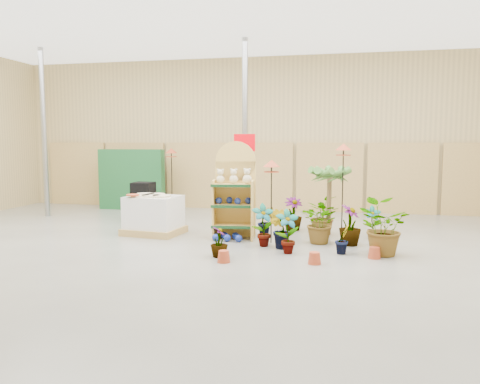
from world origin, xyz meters
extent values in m
cube|color=slate|center=(0.00, 0.00, -0.05)|extent=(15.00, 12.00, 0.10)
cube|color=tan|center=(0.00, 6.05, 2.25)|extent=(15.00, 0.10, 4.50)
cylinder|color=gray|center=(-5.50, 3.50, 2.25)|extent=(0.14, 0.14, 4.50)
cylinder|color=gray|center=(0.00, 3.50, 2.25)|extent=(0.14, 0.14, 4.50)
cube|color=#A38147|center=(-6.00, 5.92, 1.00)|extent=(1.90, 0.06, 2.00)
cube|color=#A38147|center=(-4.00, 5.92, 1.00)|extent=(1.90, 0.06, 2.00)
cube|color=#A38147|center=(-2.00, 5.92, 1.00)|extent=(1.90, 0.06, 2.00)
cube|color=#A38147|center=(0.00, 5.92, 1.00)|extent=(1.90, 0.06, 2.00)
cube|color=#A38147|center=(2.00, 5.92, 1.00)|extent=(1.90, 0.06, 2.00)
cube|color=#A38147|center=(4.00, 5.92, 1.00)|extent=(1.90, 0.06, 2.00)
cube|color=#A38147|center=(6.00, 5.92, 1.00)|extent=(1.90, 0.06, 2.00)
cube|color=tan|center=(0.13, 1.85, 0.80)|extent=(0.85, 0.18, 1.61)
cylinder|color=tan|center=(0.13, 1.85, 1.61)|extent=(0.85, 0.18, 0.85)
cube|color=tan|center=(0.13, 1.61, 0.28)|extent=(0.87, 0.57, 0.04)
cube|color=#0F3819|center=(0.13, 1.37, 0.28)|extent=(0.81, 0.13, 0.06)
cube|color=tan|center=(0.13, 1.61, 0.71)|extent=(0.87, 0.57, 0.04)
cube|color=#0F3819|center=(0.13, 1.37, 0.71)|extent=(0.81, 0.13, 0.06)
cube|color=tan|center=(0.13, 1.61, 1.14)|extent=(0.87, 0.57, 0.04)
cube|color=#0F3819|center=(0.13, 1.37, 1.14)|extent=(0.81, 0.13, 0.06)
cube|color=tan|center=(-0.28, 1.61, 0.62)|extent=(0.10, 0.47, 1.23)
cube|color=tan|center=(0.54, 1.61, 0.62)|extent=(0.10, 0.47, 1.23)
sphere|color=beige|center=(-0.15, 1.67, 1.24)|extent=(0.17, 0.17, 0.17)
sphere|color=beige|center=(-0.15, 1.67, 1.38)|extent=(0.13, 0.13, 0.13)
sphere|color=beige|center=(0.13, 1.67, 1.25)|extent=(0.18, 0.18, 0.18)
sphere|color=beige|center=(0.13, 1.67, 1.39)|extent=(0.13, 0.13, 0.13)
sphere|color=beige|center=(0.42, 1.67, 1.25)|extent=(0.19, 0.19, 0.19)
sphere|color=beige|center=(0.42, 1.67, 1.40)|extent=(0.13, 0.13, 0.13)
sphere|color=navy|center=(-0.17, 1.59, 0.80)|extent=(0.14, 0.14, 0.14)
sphere|color=navy|center=(0.03, 1.70, 0.80)|extent=(0.14, 0.14, 0.14)
sphere|color=navy|center=(0.23, 1.59, 0.80)|extent=(0.14, 0.14, 0.14)
sphere|color=navy|center=(0.43, 1.70, 0.80)|extent=(0.14, 0.14, 0.14)
sphere|color=navy|center=(-0.17, 1.31, 0.07)|extent=(0.15, 0.15, 0.15)
sphere|color=navy|center=(-0.05, 1.55, 0.07)|extent=(0.15, 0.15, 0.15)
sphere|color=navy|center=(0.07, 1.31, 0.07)|extent=(0.15, 0.15, 0.15)
sphere|color=navy|center=(0.19, 1.55, 0.07)|extent=(0.15, 0.15, 0.15)
sphere|color=navy|center=(0.31, 1.31, 0.07)|extent=(0.15, 0.15, 0.15)
cube|color=#A38147|center=(-1.69, 1.75, 0.07)|extent=(1.30, 1.13, 0.15)
cube|color=white|center=(-1.69, 1.75, 0.49)|extent=(1.19, 1.02, 0.69)
cylinder|color=beige|center=(-1.93, 1.61, 0.86)|extent=(0.40, 0.40, 0.04)
cylinder|color=beige|center=(-1.69, 1.61, 0.86)|extent=(0.40, 0.40, 0.04)
cylinder|color=beige|center=(-1.44, 1.61, 0.86)|extent=(0.40, 0.40, 0.04)
cylinder|color=beige|center=(-1.93, 1.90, 0.86)|extent=(0.40, 0.40, 0.04)
cylinder|color=beige|center=(-1.69, 1.90, 0.86)|extent=(0.40, 0.40, 0.04)
cube|color=black|center=(-2.58, 3.26, 0.25)|extent=(0.50, 0.50, 0.50)
cube|color=black|center=(-2.58, 3.26, 0.75)|extent=(0.50, 0.50, 0.50)
cube|color=#174F25|center=(-3.80, 5.20, 0.90)|extent=(2.00, 0.30, 1.80)
cylinder|color=gray|center=(0.10, 3.00, 1.10)|extent=(0.05, 0.05, 2.20)
cube|color=#E1000B|center=(0.10, 2.96, 2.00)|extent=(0.50, 0.03, 0.40)
cylinder|color=black|center=(0.96, 1.38, 0.71)|extent=(0.02, 0.02, 1.43)
cylinder|color=#A33B1F|center=(0.96, 1.38, 1.43)|extent=(0.30, 0.30, 0.02)
cone|color=#A33B1F|center=(0.96, 1.38, 1.60)|extent=(0.34, 0.34, 0.14)
cylinder|color=black|center=(2.35, 2.15, 0.87)|extent=(0.02, 0.02, 1.75)
cylinder|color=#A33B1F|center=(2.35, 2.15, 1.75)|extent=(0.30, 0.30, 0.02)
cone|color=#A33B1F|center=(2.35, 2.15, 1.92)|extent=(0.34, 0.34, 0.14)
cylinder|color=black|center=(-2.37, 4.77, 0.80)|extent=(0.02, 0.02, 1.60)
cylinder|color=#A33B1F|center=(-2.37, 4.77, 1.60)|extent=(0.30, 0.30, 0.02)
cone|color=#A33B1F|center=(-2.37, 4.77, 1.77)|extent=(0.34, 0.34, 0.14)
cylinder|color=brown|center=(2.07, 2.46, 0.62)|extent=(0.10, 0.10, 1.24)
imported|color=#43782D|center=(0.86, 1.04, 0.42)|extent=(0.51, 0.43, 0.83)
imported|color=#43782D|center=(1.19, 0.93, 0.37)|extent=(0.51, 0.48, 0.74)
imported|color=#43782D|center=(1.94, 1.52, 0.42)|extent=(1.00, 0.99, 0.84)
imported|color=#43782D|center=(2.50, 1.49, 0.40)|extent=(0.54, 0.54, 0.79)
imported|color=#43782D|center=(2.96, 2.14, 0.35)|extent=(0.40, 0.30, 0.71)
imported|color=#43782D|center=(0.75, 2.05, 0.32)|extent=(0.41, 0.36, 0.64)
imported|color=#43782D|center=(1.90, 2.41, 0.42)|extent=(0.88, 0.94, 0.84)
imported|color=#43782D|center=(0.23, 0.04, 0.27)|extent=(0.40, 0.40, 0.54)
imported|color=#43782D|center=(1.38, 0.54, 0.41)|extent=(0.50, 0.43, 0.81)
imported|color=#43782D|center=(2.36, 0.74, 0.27)|extent=(0.35, 0.37, 0.53)
imported|color=#43782D|center=(3.02, 0.76, 0.50)|extent=(1.13, 1.07, 1.00)
imported|color=#43782D|center=(1.26, 2.82, 0.38)|extent=(0.56, 0.56, 0.76)
camera|label=1|loc=(2.26, -7.77, 2.01)|focal=35.00mm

